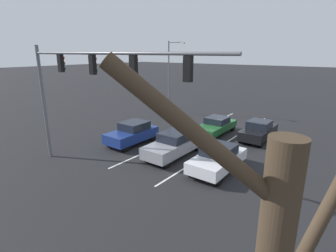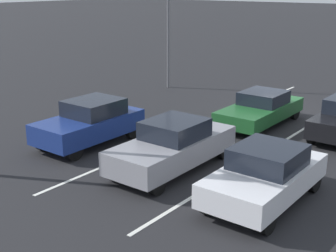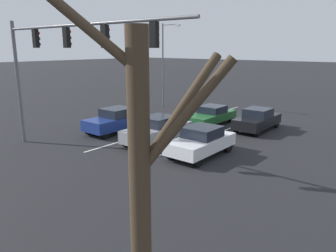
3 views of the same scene
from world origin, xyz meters
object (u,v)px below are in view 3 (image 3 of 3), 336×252
at_px(car_navy_rightlane_front, 115,120).
at_px(traffic_signal_gantry, 59,52).
at_px(car_gray_midlane_front, 157,130).
at_px(car_black_leftlane_second, 257,120).
at_px(street_lamp_right_shoulder, 165,60).
at_px(car_white_leftlane_front, 201,141).
at_px(bare_tree_near, 143,189).
at_px(car_darkgreen_midlane_second, 211,115).

bearing_deg(car_navy_rightlane_front, traffic_signal_gantry, 109.86).
xyz_separation_m(car_gray_midlane_front, car_black_leftlane_second, (-3.40, -6.70, -0.03)).
relative_size(car_black_leftlane_second, street_lamp_right_shoulder, 0.55).
distance_m(car_white_leftlane_front, street_lamp_right_shoulder, 15.15).
relative_size(car_black_leftlane_second, bare_tree_near, 0.64).
bearing_deg(traffic_signal_gantry, car_gray_midlane_front, -112.64).
bearing_deg(traffic_signal_gantry, car_navy_rightlane_front, -70.14).
relative_size(car_darkgreen_midlane_second, street_lamp_right_shoulder, 0.60).
bearing_deg(traffic_signal_gantry, street_lamp_right_shoulder, -70.10).
relative_size(traffic_signal_gantry, bare_tree_near, 1.91).
height_order(car_gray_midlane_front, street_lamp_right_shoulder, street_lamp_right_shoulder).
height_order(car_navy_rightlane_front, traffic_signal_gantry, traffic_signal_gantry).
distance_m(car_white_leftlane_front, bare_tree_near, 12.19).
height_order(traffic_signal_gantry, street_lamp_right_shoulder, street_lamp_right_shoulder).
distance_m(car_white_leftlane_front, car_black_leftlane_second, 7.06).
height_order(street_lamp_right_shoulder, bare_tree_near, street_lamp_right_shoulder).
xyz_separation_m(street_lamp_right_shoulder, bare_tree_near, (-16.42, 20.48, -1.16)).
xyz_separation_m(car_darkgreen_midlane_second, street_lamp_right_shoulder, (7.37, -3.53, 3.80)).
relative_size(car_navy_rightlane_front, car_darkgreen_midlane_second, 0.88).
relative_size(car_white_leftlane_front, bare_tree_near, 0.62).
relative_size(car_navy_rightlane_front, traffic_signal_gantry, 0.32).
xyz_separation_m(car_navy_rightlane_front, traffic_signal_gantry, (-1.84, 5.11, 4.61)).
bearing_deg(bare_tree_near, street_lamp_right_shoulder, -51.27).
distance_m(car_gray_midlane_front, street_lamp_right_shoulder, 12.69).
bearing_deg(car_black_leftlane_second, car_white_leftlane_front, 89.93).
bearing_deg(car_white_leftlane_front, car_navy_rightlane_front, -3.81).
distance_m(car_black_leftlane_second, street_lamp_right_shoulder, 11.78).
height_order(car_white_leftlane_front, traffic_signal_gantry, traffic_signal_gantry).
relative_size(car_gray_midlane_front, bare_tree_near, 0.71).
bearing_deg(car_navy_rightlane_front, car_black_leftlane_second, -138.07).
xyz_separation_m(car_gray_midlane_front, car_darkgreen_midlane_second, (0.00, -6.10, -0.08)).
bearing_deg(car_gray_midlane_front, traffic_signal_gantry, 67.36).
xyz_separation_m(car_white_leftlane_front, street_lamp_right_shoulder, (10.76, -10.00, 3.73)).
relative_size(car_darkgreen_midlane_second, traffic_signal_gantry, 0.36).
bearing_deg(car_white_leftlane_front, street_lamp_right_shoulder, -42.89).
xyz_separation_m(traffic_signal_gantry, street_lamp_right_shoulder, (5.29, -14.62, -0.92)).
relative_size(car_white_leftlane_front, car_gray_midlane_front, 0.88).
distance_m(car_gray_midlane_front, traffic_signal_gantry, 7.12).
bearing_deg(car_white_leftlane_front, bare_tree_near, 118.38).
relative_size(car_white_leftlane_front, car_black_leftlane_second, 0.98).
xyz_separation_m(car_white_leftlane_front, car_darkgreen_midlane_second, (3.39, -6.47, -0.08)).
xyz_separation_m(car_white_leftlane_front, car_navy_rightlane_front, (7.31, -0.49, 0.03)).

